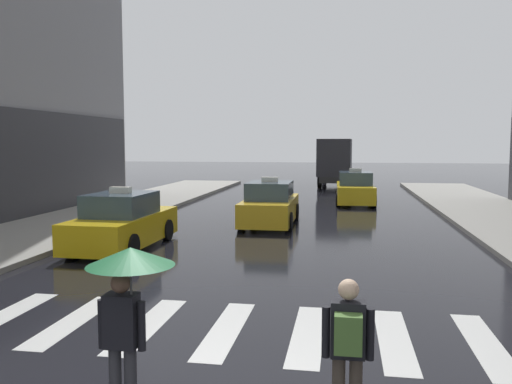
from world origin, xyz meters
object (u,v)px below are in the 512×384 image
at_px(taxi_lead, 123,223).
at_px(box_truck, 336,160).
at_px(taxi_second, 270,205).
at_px(taxi_third, 355,189).
at_px(pedestrian_with_umbrella, 127,286).
at_px(pedestrian_with_backpack, 348,343).

height_order(taxi_lead, box_truck, box_truck).
distance_m(taxi_second, taxi_third, 8.31).
bearing_deg(taxi_third, pedestrian_with_umbrella, -97.51).
distance_m(taxi_lead, taxi_second, 6.30).
xyz_separation_m(taxi_second, pedestrian_with_umbrella, (0.42, -14.34, 0.79)).
bearing_deg(box_truck, pedestrian_with_umbrella, -93.02).
relative_size(taxi_lead, taxi_second, 1.01).
xyz_separation_m(taxi_third, pedestrian_with_backpack, (-0.51, -21.85, 0.25)).
bearing_deg(box_truck, taxi_second, -96.61).
bearing_deg(pedestrian_with_umbrella, pedestrian_with_backpack, 2.74).
bearing_deg(box_truck, taxi_lead, -103.77).
relative_size(taxi_second, box_truck, 0.60).
bearing_deg(taxi_third, pedestrian_with_backpack, -91.35).
xyz_separation_m(taxi_lead, taxi_second, (3.66, 5.14, 0.00)).
xyz_separation_m(pedestrian_with_umbrella, pedestrian_with_backpack, (2.38, 0.11, -0.54)).
xyz_separation_m(taxi_second, taxi_third, (3.31, 7.62, 0.00)).
bearing_deg(taxi_lead, pedestrian_with_backpack, -54.63).
bearing_deg(taxi_third, taxi_lead, -118.65).
height_order(taxi_lead, taxi_third, same).
height_order(taxi_second, box_truck, box_truck).
height_order(taxi_second, pedestrian_with_umbrella, pedestrian_with_umbrella).
xyz_separation_m(taxi_third, pedestrian_with_umbrella, (-2.89, -21.96, 0.79)).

